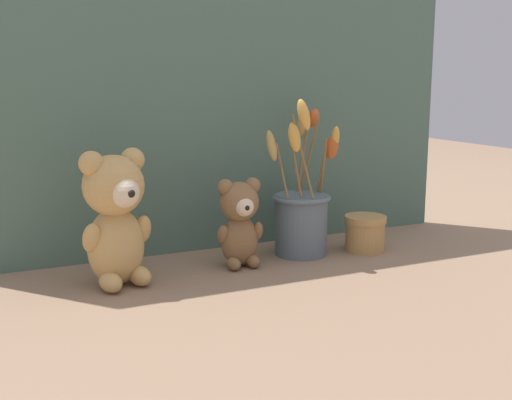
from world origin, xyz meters
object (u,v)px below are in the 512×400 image
at_px(teddy_bear_large, 116,215).
at_px(decorative_tin_tall, 365,233).
at_px(teddy_bear_medium, 240,221).
at_px(flower_vase, 302,212).

height_order(teddy_bear_large, decorative_tin_tall, teddy_bear_large).
height_order(teddy_bear_large, teddy_bear_medium, teddy_bear_large).
distance_m(teddy_bear_medium, flower_vase, 0.15).
relative_size(teddy_bear_medium, flower_vase, 0.53).
height_order(teddy_bear_medium, flower_vase, flower_vase).
bearing_deg(teddy_bear_medium, decorative_tin_tall, -2.04).
height_order(teddy_bear_large, flower_vase, flower_vase).
bearing_deg(teddy_bear_large, flower_vase, 5.39).
bearing_deg(teddy_bear_large, decorative_tin_tall, 0.44).
xyz_separation_m(teddy_bear_medium, decorative_tin_tall, (0.28, -0.01, -0.05)).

